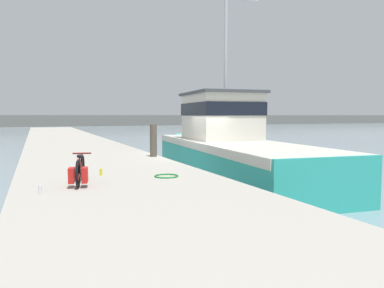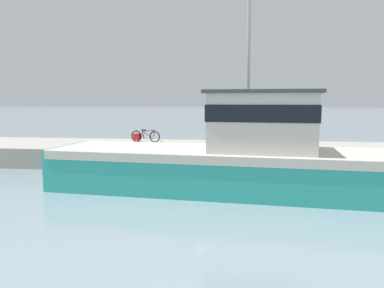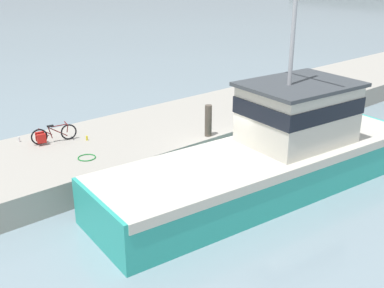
{
  "view_description": "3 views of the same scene",
  "coord_description": "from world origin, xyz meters",
  "px_view_note": "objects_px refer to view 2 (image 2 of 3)",
  "views": [
    {
      "loc": [
        -5.84,
        -13.72,
        2.54
      ],
      "look_at": [
        -0.83,
        -1.77,
        1.55
      ],
      "focal_mm": 35.0,
      "sensor_mm": 36.0,
      "label": 1
    },
    {
      "loc": [
        14.83,
        0.29,
        3.24
      ],
      "look_at": [
        0.11,
        -1.58,
        1.49
      ],
      "focal_mm": 35.0,
      "sensor_mm": 36.0,
      "label": 2
    },
    {
      "loc": [
        11.3,
        -11.74,
        7.49
      ],
      "look_at": [
        -0.27,
        -1.93,
        1.54
      ],
      "focal_mm": 45.0,
      "sensor_mm": 36.0,
      "label": 3
    }
  ],
  "objects_px": {
    "fishing_boat_main": "(238,156)",
    "water_bottle_on_curb": "(132,138)",
    "bicycle_touring": "(143,136)",
    "mooring_post": "(234,138)",
    "water_bottle_by_bike": "(161,142)"
  },
  "relations": [
    {
      "from": "water_bottle_by_bike",
      "to": "mooring_post",
      "type": "bearing_deg",
      "value": 55.81
    },
    {
      "from": "water_bottle_by_bike",
      "to": "water_bottle_on_curb",
      "type": "relative_size",
      "value": 0.94
    },
    {
      "from": "water_bottle_on_curb",
      "to": "mooring_post",
      "type": "bearing_deg",
      "value": 54.83
    },
    {
      "from": "mooring_post",
      "to": "water_bottle_by_bike",
      "type": "distance_m",
      "value": 4.67
    },
    {
      "from": "bicycle_touring",
      "to": "mooring_post",
      "type": "bearing_deg",
      "value": 68.4
    },
    {
      "from": "fishing_boat_main",
      "to": "water_bottle_on_curb",
      "type": "bearing_deg",
      "value": -135.7
    },
    {
      "from": "fishing_boat_main",
      "to": "water_bottle_by_bike",
      "type": "distance_m",
      "value": 7.18
    },
    {
      "from": "water_bottle_by_bike",
      "to": "water_bottle_on_curb",
      "type": "height_order",
      "value": "water_bottle_on_curb"
    },
    {
      "from": "mooring_post",
      "to": "water_bottle_by_bike",
      "type": "relative_size",
      "value": 6.87
    },
    {
      "from": "water_bottle_by_bike",
      "to": "water_bottle_on_curb",
      "type": "xyz_separation_m",
      "value": [
        -1.52,
        -2.02,
        0.01
      ]
    },
    {
      "from": "fishing_boat_main",
      "to": "water_bottle_on_curb",
      "type": "height_order",
      "value": "fishing_boat_main"
    },
    {
      "from": "bicycle_touring",
      "to": "water_bottle_by_bike",
      "type": "height_order",
      "value": "bicycle_touring"
    },
    {
      "from": "bicycle_touring",
      "to": "fishing_boat_main",
      "type": "bearing_deg",
      "value": 49.74
    },
    {
      "from": "mooring_post",
      "to": "water_bottle_on_curb",
      "type": "relative_size",
      "value": 6.45
    },
    {
      "from": "bicycle_touring",
      "to": "water_bottle_on_curb",
      "type": "distance_m",
      "value": 1.22
    }
  ]
}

